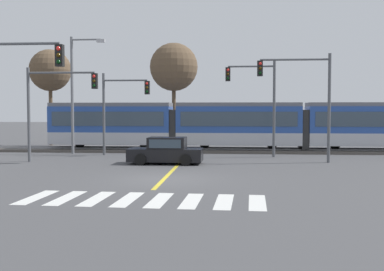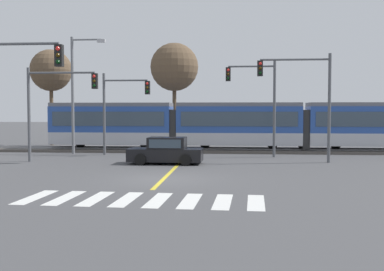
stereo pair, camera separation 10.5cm
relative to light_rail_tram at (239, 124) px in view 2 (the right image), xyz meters
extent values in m
plane|color=#474749|center=(-3.46, -14.63, -2.05)|extent=(200.00, 200.00, 0.00)
cube|color=#4C4742|center=(-3.46, 0.01, -1.96)|extent=(120.00, 4.00, 0.18)
cube|color=#939399|center=(-3.46, -0.71, -1.82)|extent=(120.00, 0.08, 0.10)
cube|color=#939399|center=(-3.46, 0.73, -1.82)|extent=(120.00, 0.08, 0.10)
cube|color=#B7BAC1|center=(-9.50, 0.01, -1.07)|extent=(9.00, 2.60, 0.90)
cube|color=#284C9E|center=(-9.50, 0.01, 0.33)|extent=(9.00, 2.60, 1.90)
cube|color=#384756|center=(-9.50, -1.31, 0.38)|extent=(8.28, 0.04, 1.04)
cube|color=slate|center=(-9.50, 0.01, 1.42)|extent=(9.00, 2.39, 0.28)
cylinder|color=black|center=(-7.02, 0.01, -1.52)|extent=(0.70, 0.20, 0.70)
cylinder|color=black|center=(-11.97, 0.01, -1.52)|extent=(0.70, 0.20, 0.70)
cube|color=#B7BAC1|center=(0.00, 0.01, -1.07)|extent=(9.00, 2.60, 0.90)
cube|color=#284C9E|center=(0.00, 0.01, 0.33)|extent=(9.00, 2.60, 1.90)
cube|color=#384756|center=(0.00, -1.31, 0.38)|extent=(8.28, 0.04, 1.04)
cube|color=slate|center=(0.00, 0.01, 1.42)|extent=(9.00, 2.39, 0.28)
cylinder|color=black|center=(2.48, 0.01, -1.52)|extent=(0.70, 0.20, 0.70)
cylinder|color=black|center=(-2.47, 0.01, -1.52)|extent=(0.70, 0.20, 0.70)
cube|color=#B7BAC1|center=(9.50, 0.01, -1.07)|extent=(9.00, 2.60, 0.90)
cube|color=#284C9E|center=(9.50, 0.01, 0.33)|extent=(9.00, 2.60, 1.90)
cube|color=#384756|center=(9.50, -1.31, 0.38)|extent=(8.28, 0.04, 1.04)
cube|color=slate|center=(9.50, 0.01, 1.42)|extent=(9.00, 2.39, 0.28)
cylinder|color=black|center=(7.03, 0.01, -1.52)|extent=(0.70, 0.20, 0.70)
cube|color=#2D2D2D|center=(-4.75, 0.01, -0.37)|extent=(0.50, 2.34, 2.80)
cube|color=#2D2D2D|center=(4.75, 0.01, -0.37)|extent=(0.50, 2.34, 2.80)
cube|color=silver|center=(-7.31, -19.36, -2.04)|extent=(0.68, 2.82, 0.01)
cube|color=silver|center=(-6.21, -19.40, -2.04)|extent=(0.68, 2.82, 0.01)
cube|color=silver|center=(-5.11, -19.45, -2.04)|extent=(0.68, 2.82, 0.01)
cube|color=silver|center=(-4.01, -19.49, -2.04)|extent=(0.68, 2.82, 0.01)
cube|color=silver|center=(-2.91, -19.54, -2.04)|extent=(0.68, 2.82, 0.01)
cube|color=silver|center=(-1.81, -19.58, -2.04)|extent=(0.68, 2.82, 0.01)
cube|color=silver|center=(-0.72, -19.63, -2.04)|extent=(0.68, 2.82, 0.01)
cube|color=silver|center=(0.38, -19.68, -2.04)|extent=(0.68, 2.82, 0.01)
cube|color=gold|center=(-3.46, -9.75, -2.04)|extent=(0.20, 15.52, 0.01)
cube|color=black|center=(-4.23, -8.50, -1.53)|extent=(4.24, 1.80, 0.72)
cube|color=black|center=(-4.13, -8.50, -0.85)|extent=(2.14, 1.57, 0.64)
cube|color=#384756|center=(-5.13, -8.48, -0.85)|extent=(0.14, 1.43, 0.52)
cube|color=#384756|center=(-4.15, -9.28, -0.85)|extent=(1.79, 0.08, 0.48)
cylinder|color=black|center=(-5.52, -9.32, -1.73)|extent=(0.65, 0.24, 0.64)
cylinder|color=black|center=(-5.47, -7.62, -1.73)|extent=(0.65, 0.24, 0.64)
cylinder|color=black|center=(-3.00, -9.38, -1.73)|extent=(0.65, 0.24, 0.64)
cylinder|color=black|center=(-2.95, -7.68, -1.73)|extent=(0.65, 0.24, 0.64)
cylinder|color=#515459|center=(-9.17, -3.43, 0.73)|extent=(0.18, 0.18, 5.56)
cylinder|color=#515459|center=(-7.67, -3.43, 3.03)|extent=(3.00, 0.12, 0.12)
cube|color=black|center=(-6.17, -3.43, 2.53)|extent=(0.32, 0.28, 0.90)
sphere|color=red|center=(-6.17, -3.58, 2.80)|extent=(0.18, 0.18, 0.18)
sphere|color=#3A2706|center=(-6.17, -3.58, 2.53)|extent=(0.18, 0.18, 0.18)
sphere|color=black|center=(-6.17, -3.58, 2.26)|extent=(0.18, 0.18, 0.18)
cylinder|color=#515459|center=(-9.30, -16.17, 3.76)|extent=(3.50, 0.12, 0.12)
cube|color=black|center=(-7.55, -16.17, 3.26)|extent=(0.32, 0.28, 0.90)
sphere|color=red|center=(-7.55, -16.32, 3.53)|extent=(0.18, 0.18, 0.18)
sphere|color=#3A2706|center=(-7.55, -16.32, 3.26)|extent=(0.18, 0.18, 0.18)
sphere|color=black|center=(-7.55, -16.32, 2.99)|extent=(0.18, 0.18, 0.18)
cylinder|color=#515459|center=(5.16, -7.09, 1.12)|extent=(0.18, 0.18, 6.34)
cylinder|color=#515459|center=(3.16, -7.09, 3.95)|extent=(4.00, 0.12, 0.12)
cube|color=black|center=(1.16, -7.09, 3.45)|extent=(0.32, 0.28, 0.90)
sphere|color=red|center=(1.16, -7.24, 3.72)|extent=(0.18, 0.18, 0.18)
sphere|color=#3A2706|center=(1.16, -7.24, 3.45)|extent=(0.18, 0.18, 0.18)
sphere|color=black|center=(1.16, -7.24, 3.18)|extent=(0.18, 0.18, 0.18)
cylinder|color=#515459|center=(-12.44, -8.07, 0.74)|extent=(0.18, 0.18, 5.56)
cylinder|color=#515459|center=(-10.44, -8.07, 3.20)|extent=(4.00, 0.12, 0.12)
cube|color=black|center=(-8.44, -8.07, 2.70)|extent=(0.32, 0.28, 0.90)
sphere|color=red|center=(-8.44, -8.22, 2.97)|extent=(0.18, 0.18, 0.18)
sphere|color=#3A2706|center=(-8.44, -8.22, 2.70)|extent=(0.18, 0.18, 0.18)
sphere|color=black|center=(-8.44, -8.22, 2.43)|extent=(0.18, 0.18, 0.18)
cylinder|color=#515459|center=(2.26, -4.01, 1.10)|extent=(0.18, 0.18, 6.29)
cylinder|color=#515459|center=(0.76, -4.01, 3.85)|extent=(3.00, 0.12, 0.12)
cube|color=black|center=(-0.74, -4.01, 3.35)|extent=(0.32, 0.28, 0.90)
sphere|color=red|center=(-0.74, -4.16, 3.62)|extent=(0.18, 0.18, 0.18)
sphere|color=#3A2706|center=(-0.74, -4.16, 3.35)|extent=(0.18, 0.18, 0.18)
sphere|color=black|center=(-0.74, -4.16, 3.08)|extent=(0.18, 0.18, 0.18)
cylinder|color=slate|center=(-11.54, -2.90, 2.01)|extent=(0.20, 0.20, 8.12)
cylinder|color=slate|center=(-10.50, -2.90, 5.88)|extent=(2.07, 0.12, 0.12)
cube|color=#B2B2B7|center=(-9.47, -2.90, 5.78)|extent=(0.56, 0.28, 0.20)
cylinder|color=brown|center=(-16.23, 5.23, 0.85)|extent=(0.32, 0.32, 5.80)
sphere|color=brown|center=(-16.23, 5.23, 4.48)|extent=(3.62, 3.62, 3.62)
cylinder|color=brown|center=(-5.26, 3.96, 0.87)|extent=(0.32, 0.32, 5.82)
sphere|color=brown|center=(-5.26, 3.96, 4.57)|extent=(3.95, 3.95, 3.95)
camera|label=1|loc=(-0.47, -35.57, 1.01)|focal=45.00mm
camera|label=2|loc=(-0.37, -35.56, 1.01)|focal=45.00mm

